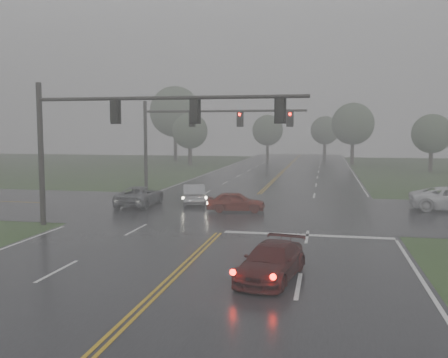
% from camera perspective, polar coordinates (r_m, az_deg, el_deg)
% --- Properties ---
extents(ground, '(180.00, 180.00, 0.00)m').
position_cam_1_polar(ground, '(13.08, -14.33, -18.51)').
color(ground, '#29431D').
rests_on(ground, ground).
extents(main_road, '(18.00, 160.00, 0.02)m').
position_cam_1_polar(main_road, '(31.62, 1.66, -4.06)').
color(main_road, black).
rests_on(main_road, ground).
extents(cross_street, '(120.00, 14.00, 0.02)m').
position_cam_1_polar(cross_street, '(33.56, 2.25, -3.50)').
color(cross_street, black).
rests_on(cross_street, ground).
extents(stop_bar, '(8.50, 0.50, 0.01)m').
position_cam_1_polar(stop_bar, '(25.68, 9.49, -6.40)').
color(stop_bar, silver).
rests_on(stop_bar, ground).
extents(sedan_maroon, '(2.53, 4.56, 1.25)m').
position_cam_1_polar(sedan_maroon, '(18.25, 5.42, -11.33)').
color(sedan_maroon, '#3D0B0B').
rests_on(sedan_maroon, ground).
extents(sedan_red, '(3.96, 1.97, 1.30)m').
position_cam_1_polar(sedan_red, '(32.62, 1.37, -3.76)').
color(sedan_red, maroon).
rests_on(sedan_red, ground).
extents(sedan_silver, '(2.67, 4.60, 1.43)m').
position_cam_1_polar(sedan_silver, '(36.13, -3.46, -2.85)').
color(sedan_silver, '#A2A4AA').
rests_on(sedan_silver, ground).
extents(car_grey, '(2.35, 5.00, 1.38)m').
position_cam_1_polar(car_grey, '(35.58, -9.58, -3.05)').
color(car_grey, '#515458').
rests_on(car_grey, ground).
extents(signal_gantry_near, '(14.88, 0.35, 7.91)m').
position_cam_1_polar(signal_gantry_near, '(27.40, -12.01, 6.05)').
color(signal_gantry_near, black).
rests_on(signal_gantry_near, ground).
extents(signal_gantry_far, '(14.15, 0.40, 7.84)m').
position_cam_1_polar(signal_gantry_far, '(43.12, -3.50, 5.87)').
color(signal_gantry_far, black).
rests_on(signal_gantry_far, ground).
extents(tree_nw_a, '(5.35, 5.35, 7.86)m').
position_cam_1_polar(tree_nw_a, '(75.37, -3.92, 5.48)').
color(tree_nw_a, '#2D251D').
rests_on(tree_nw_a, ground).
extents(tree_ne_a, '(6.48, 6.48, 9.51)m').
position_cam_1_polar(tree_ne_a, '(79.44, 14.52, 6.11)').
color(tree_ne_a, '#2D251D').
rests_on(tree_ne_a, ground).
extents(tree_n_mid, '(5.46, 5.46, 8.02)m').
position_cam_1_polar(tree_n_mid, '(89.21, 5.00, 5.56)').
color(tree_n_mid, '#2D251D').
rests_on(tree_n_mid, ground).
extents(tree_e_near, '(5.03, 5.03, 7.39)m').
position_cam_1_polar(tree_e_near, '(69.02, 22.65, 4.80)').
color(tree_e_near, '#2D251D').
rests_on(tree_e_near, ground).
extents(tree_nw_b, '(8.75, 8.75, 12.85)m').
position_cam_1_polar(tree_nw_b, '(86.87, -5.61, 7.66)').
color(tree_nw_b, '#2D251D').
rests_on(tree_nw_b, ground).
extents(tree_n_far, '(5.43, 5.43, 7.98)m').
position_cam_1_polar(tree_n_far, '(97.77, 11.46, 5.45)').
color(tree_n_far, '#2D251D').
rests_on(tree_n_far, ground).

